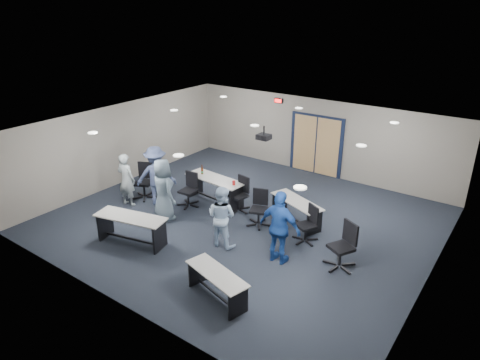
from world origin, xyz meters
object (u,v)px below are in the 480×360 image
Objects in this scene: person_lightblue at (222,216)px; table_back_left at (215,186)px; chair_back_a at (188,190)px; table_back_right at (296,208)px; chair_loose_left at (143,181)px; chair_back_d at (306,224)px; person_gray at (126,180)px; person_plaid at (163,190)px; table_front_left at (131,225)px; chair_back_c at (259,209)px; person_back at (156,175)px; table_front_right at (217,281)px; chair_back_b at (238,194)px; chair_loose_right at (341,246)px; person_navy at (280,228)px.

table_back_left is at bearing -49.93° from person_lightblue.
table_back_right is at bearing 12.21° from chair_back_a.
chair_loose_left reaches higher than table_back_right.
person_gray reaches higher than chair_back_d.
person_gray is 0.91× the size of person_plaid.
chair_back_d is at bearing -25.52° from table_back_right.
chair_back_a is (-3.20, -0.94, 0.05)m from table_back_right.
person_lightblue is at bearing -167.31° from person_plaid.
table_back_right is at bearing -9.81° from chair_loose_left.
table_front_left is 1.22× the size of person_lightblue.
person_back is (-3.32, -0.61, 0.40)m from chair_back_c.
person_gray reaches higher than table_front_right.
table_back_left is at bearing -172.77° from chair_back_b.
table_back_left reaches higher than chair_back_c.
table_back_right is 1.10× the size of person_lightblue.
table_front_left is at bearing -174.03° from table_front_right.
chair_back_a is at bearing -154.67° from person_gray.
person_plaid is at bearing -126.27° from table_back_right.
chair_back_b reaches higher than chair_back_c.
chair_back_b is (-2.03, 3.58, 0.09)m from table_front_right.
table_front_right is 1.61× the size of chair_back_c.
chair_back_d is 0.61× the size of person_lightblue.
chair_loose_right is at bearing -32.17° from chair_back_c.
table_back_right is 1.59× the size of chair_loose_left.
chair_back_b is 0.66× the size of person_lightblue.
chair_loose_right is 5.11m from person_plaid.
person_plaid reaches higher than person_gray.
chair_loose_left is 0.68× the size of person_gray.
table_front_right is at bearing -45.48° from table_back_left.
person_lightblue reaches higher than table_front_left.
person_plaid is 1.12m from person_back.
person_lightblue reaches higher than table_back_right.
table_front_left is 2.42m from person_back.
chair_back_d reaches higher than table_back_right.
chair_loose_left is (-2.04, -1.05, 0.00)m from table_back_left.
table_front_right is 1.02× the size of person_lightblue.
table_front_left is 2.33m from person_lightblue.
chair_loose_right is (2.67, -0.59, 0.05)m from chair_back_c.
person_plaid is 0.99× the size of person_navy.
person_back is (-1.42, -1.07, 0.36)m from table_back_left.
chair_back_d is (0.68, -0.74, 0.03)m from table_back_right.
chair_back_b is at bearing -114.01° from person_plaid.
person_plaid is (1.57, -0.01, 0.08)m from person_gray.
chair_loose_right is 0.70× the size of person_lightblue.
chair_loose_right is at bearing -12.83° from table_back_right.
person_back is at bearing 106.78° from table_front_left.
person_back reaches higher than chair_back_d.
chair_loose_left is (-4.99, 2.58, 0.13)m from table_front_right.
chair_back_a is 1.87m from person_gray.
chair_back_d is 5.43m from chair_loose_left.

